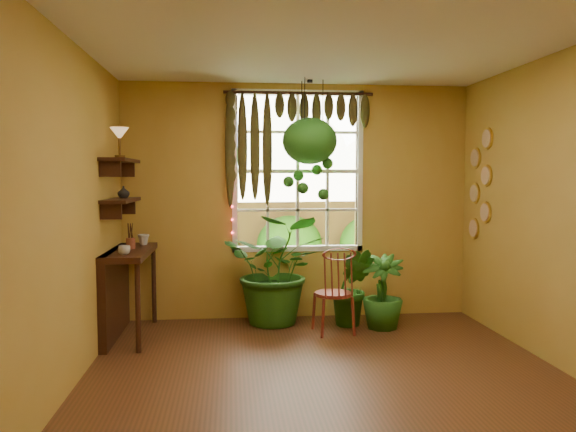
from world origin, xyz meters
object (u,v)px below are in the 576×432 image
Objects in this scene: counter_ledge at (119,284)px; hanging_basket at (310,149)px; windsor_chair at (334,305)px; potted_plant_mid at (352,287)px; potted_plant_left at (277,269)px.

hanging_basket is at bearing 10.30° from counter_ledge.
potted_plant_mid is at bearing 38.84° from windsor_chair.
windsor_chair is (2.20, -0.09, -0.25)m from counter_ledge.
potted_plant_mid is 0.64× the size of hanging_basket.
windsor_chair reaches higher than potted_plant_mid.
hanging_basket is (-0.20, 0.45, 1.64)m from windsor_chair.
potted_plant_mid is 1.59m from hanging_basket.
counter_ledge is 2.46m from potted_plant_mid.
hanging_basket is (2.00, 0.36, 1.39)m from counter_ledge.
potted_plant_left reaches higher than windsor_chair.
hanging_basket is at bearing 0.95° from potted_plant_left.
potted_plant_mid is at bearing -12.69° from potted_plant_left.
hanging_basket is at bearing 157.28° from potted_plant_mid.
potted_plant_mid is at bearing 4.12° from counter_ledge.
windsor_chair is 0.78m from potted_plant_left.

